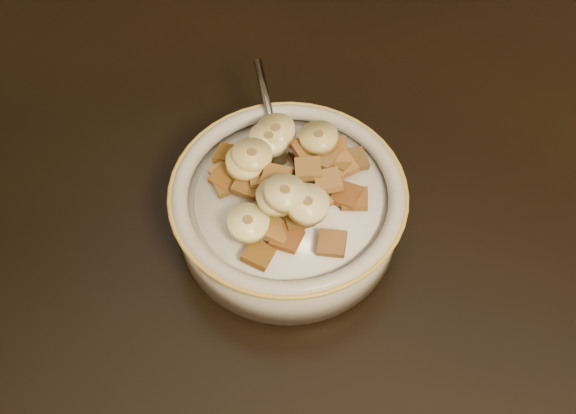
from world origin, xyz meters
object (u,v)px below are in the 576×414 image
(chair, at_px, (384,33))
(cereal_bowl, at_px, (288,213))
(spoon, at_px, (281,166))
(table, at_px, (447,286))

(chair, bearing_deg, cereal_bowl, -94.18)
(chair, height_order, spoon, chair)
(cereal_bowl, relative_size, spoon, 4.17)
(table, xyz_separation_m, spoon, (-0.15, 0.02, 0.07))
(cereal_bowl, bearing_deg, chair, 94.77)
(table, bearing_deg, chair, 106.26)
(table, bearing_deg, cereal_bowl, 179.53)
(table, height_order, spoon, spoon)
(table, relative_size, cereal_bowl, 7.88)
(table, height_order, cereal_bowl, cereal_bowl)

